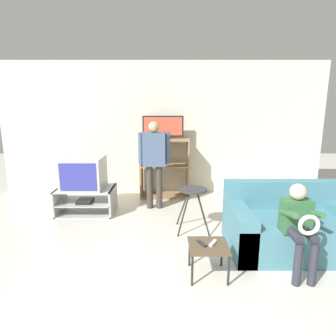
# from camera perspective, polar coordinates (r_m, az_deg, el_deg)

# --- Properties ---
(wall_back) EXTENTS (6.40, 0.06, 2.60)m
(wall_back) POSITION_cam_1_polar(r_m,az_deg,el_deg) (5.64, -1.10, 7.90)
(wall_back) COLOR silver
(wall_back) RESTS_ON ground_plane
(tv_stand) EXTENTS (0.92, 0.60, 0.43)m
(tv_stand) POSITION_cam_1_polar(r_m,az_deg,el_deg) (4.89, -16.11, -6.32)
(tv_stand) COLOR #A8A8AD
(tv_stand) RESTS_ON ground_plane
(television_main) EXTENTS (0.65, 0.60, 0.51)m
(television_main) POSITION_cam_1_polar(r_m,az_deg,el_deg) (4.77, -16.65, -0.94)
(television_main) COLOR #B2B2B7
(television_main) RESTS_ON tv_stand
(media_shelf) EXTENTS (0.93, 0.46, 1.14)m
(media_shelf) POSITION_cam_1_polar(r_m,az_deg,el_deg) (5.45, -0.60, 0.12)
(media_shelf) COLOR #9E7A51
(media_shelf) RESTS_ON ground_plane
(television_flat) EXTENTS (0.77, 0.20, 0.43)m
(television_flat) POSITION_cam_1_polar(r_m,az_deg,el_deg) (5.34, -0.89, 8.15)
(television_flat) COLOR black
(television_flat) RESTS_ON media_shelf
(folding_stool) EXTENTS (0.46, 0.43, 0.62)m
(folding_stool) POSITION_cam_1_polar(r_m,az_deg,el_deg) (3.95, 5.23, -5.64)
(folding_stool) COLOR black
(folding_stool) RESTS_ON ground_plane
(snack_table) EXTENTS (0.40, 0.40, 0.34)m
(snack_table) POSITION_cam_1_polar(r_m,az_deg,el_deg) (3.03, 8.30, -15.96)
(snack_table) COLOR brown
(snack_table) RESTS_ON ground_plane
(remote_control_black) EXTENTS (0.10, 0.14, 0.02)m
(remote_control_black) POSITION_cam_1_polar(r_m,az_deg,el_deg) (3.01, 7.05, -14.96)
(remote_control_black) COLOR #232328
(remote_control_black) RESTS_ON snack_table
(remote_control_white) EXTENTS (0.10, 0.14, 0.02)m
(remote_control_white) POSITION_cam_1_polar(r_m,az_deg,el_deg) (3.04, 9.25, -14.82)
(remote_control_white) COLOR silver
(remote_control_white) RESTS_ON snack_table
(couch) EXTENTS (1.48, 0.92, 0.79)m
(couch) POSITION_cam_1_polar(r_m,az_deg,el_deg) (3.83, 23.48, -11.04)
(couch) COLOR teal
(couch) RESTS_ON ground_plane
(person_standing_adult) EXTENTS (0.53, 0.20, 1.50)m
(person_standing_adult) POSITION_cam_1_polar(r_m,az_deg,el_deg) (4.74, -2.70, 2.23)
(person_standing_adult) COLOR #3D3833
(person_standing_adult) RESTS_ON ground_plane
(person_seated_child) EXTENTS (0.33, 0.43, 0.96)m
(person_seated_child) POSITION_cam_1_polar(r_m,az_deg,el_deg) (3.22, 25.21, -9.93)
(person_seated_child) COLOR #2D2D38
(person_seated_child) RESTS_ON ground_plane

